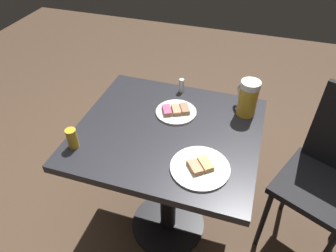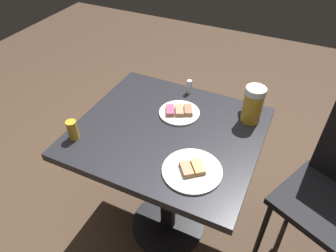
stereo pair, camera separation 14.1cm
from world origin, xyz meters
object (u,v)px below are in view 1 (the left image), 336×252
object	(u,v)px
salt_shaker	(182,85)
cafe_chair	(329,171)
plate_far	(200,167)
beer_glass_small	(72,138)
beer_mug	(248,98)
plate_near	(176,111)

from	to	relation	value
salt_shaker	cafe_chair	distance (m)	0.85
plate_far	beer_glass_small	size ratio (longest dim) A/B	2.61
plate_far	cafe_chair	world-z (taller)	cafe_chair
cafe_chair	plate_far	bearing A→B (deg)	57.28
beer_mug	salt_shaker	size ratio (longest dim) A/B	2.44
plate_far	salt_shaker	bearing A→B (deg)	-66.41
beer_mug	cafe_chair	world-z (taller)	cafe_chair
salt_shaker	plate_near	bearing A→B (deg)	97.63
plate_near	salt_shaker	distance (m)	0.19
beer_glass_small	cafe_chair	world-z (taller)	cafe_chair
plate_near	salt_shaker	bearing A→B (deg)	-82.37
plate_near	cafe_chair	distance (m)	0.80
beer_glass_small	salt_shaker	world-z (taller)	beer_glass_small
plate_near	beer_glass_small	xyz separation A→B (m)	(0.35, 0.36, 0.04)
cafe_chair	beer_glass_small	bearing A→B (deg)	44.51
plate_near	salt_shaker	xyz separation A→B (m)	(0.03, -0.19, 0.03)
salt_shaker	plate_far	bearing A→B (deg)	113.59
beer_mug	beer_glass_small	size ratio (longest dim) A/B	1.96
plate_near	beer_mug	distance (m)	0.35
beer_mug	cafe_chair	distance (m)	0.55
beer_glass_small	plate_near	bearing A→B (deg)	-134.30
beer_mug	cafe_chair	xyz separation A→B (m)	(-0.45, 0.05, -0.31)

